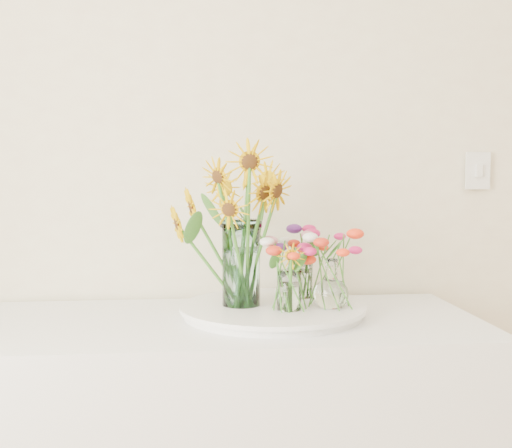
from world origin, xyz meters
name	(u,v)px	position (x,y,z in m)	size (l,w,h in m)	color
tray	(273,311)	(-0.36, 1.96, 0.91)	(0.49, 0.49, 0.03)	white
mason_jar	(241,263)	(-0.44, 1.97, 1.05)	(0.10, 0.10, 0.24)	#BEF0F8
sunflower_bouquet	(241,225)	(-0.44, 1.97, 1.15)	(0.65, 0.65, 0.45)	#E0AD04
small_vase_a	(289,291)	(-0.32, 1.89, 0.98)	(0.06, 0.06, 0.11)	white
wildflower_posy_a	(289,274)	(-0.32, 1.89, 1.03)	(0.19, 0.19, 0.20)	#FF3816
small_vase_b	(331,284)	(-0.20, 1.92, 0.99)	(0.10, 0.10, 0.14)	white
wildflower_posy_b	(331,267)	(-0.20, 1.92, 1.04)	(0.23, 0.23, 0.23)	#FF3816
small_vase_c	(300,278)	(-0.26, 2.07, 0.99)	(0.07, 0.07, 0.12)	white
wildflower_posy_c	(301,262)	(-0.26, 2.07, 1.03)	(0.18, 0.18, 0.21)	#FF3816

